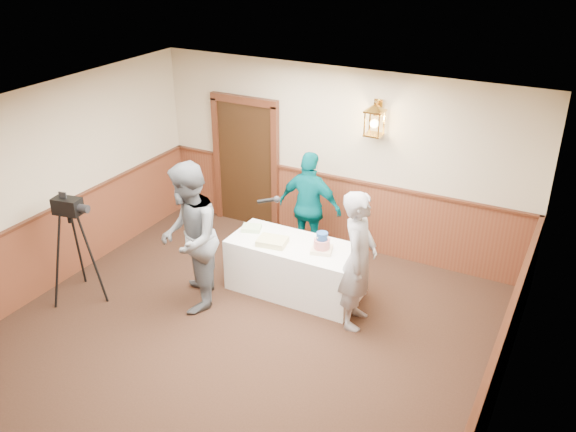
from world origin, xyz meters
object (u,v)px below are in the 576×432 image
at_px(tiered_cake, 322,244).
at_px(assistant_p, 310,207).
at_px(sheet_cake_yellow, 272,241).
at_px(display_table, 295,268).
at_px(sheet_cake_green, 251,228).
at_px(tv_camera_rig, 76,254).
at_px(baker, 358,260).
at_px(interviewer, 189,238).

bearing_deg(tiered_cake, assistant_p, 123.63).
bearing_deg(sheet_cake_yellow, display_table, 29.63).
bearing_deg(sheet_cake_green, tv_camera_rig, -139.15).
bearing_deg(assistant_p, display_table, 104.77).
distance_m(display_table, tiered_cake, 0.63).
relative_size(tiered_cake, baker, 0.18).
height_order(tiered_cake, interviewer, interviewer).
distance_m(display_table, baker, 1.18).
height_order(display_table, sheet_cake_yellow, sheet_cake_yellow).
distance_m(sheet_cake_yellow, interviewer, 1.12).
height_order(tiered_cake, sheet_cake_yellow, tiered_cake).
bearing_deg(baker, tiered_cake, 58.70).
distance_m(display_table, tv_camera_rig, 2.93).
distance_m(sheet_cake_green, assistant_p, 1.00).
xyz_separation_m(tiered_cake, assistant_p, (-0.64, 0.97, -0.01)).
bearing_deg(tiered_cake, sheet_cake_green, 175.30).
height_order(tiered_cake, baker, baker).
relative_size(sheet_cake_yellow, tv_camera_rig, 0.26).
bearing_deg(tv_camera_rig, tiered_cake, 16.93).
height_order(sheet_cake_green, tv_camera_rig, tv_camera_rig).
distance_m(interviewer, baker, 2.17).
relative_size(display_table, baker, 0.99).
xyz_separation_m(sheet_cake_yellow, interviewer, (-0.79, -0.76, 0.22)).
distance_m(tiered_cake, tv_camera_rig, 3.27).
height_order(display_table, interviewer, interviewer).
height_order(interviewer, baker, interviewer).
height_order(baker, assistant_p, baker).
xyz_separation_m(display_table, tv_camera_rig, (-2.51, -1.48, 0.29)).
bearing_deg(baker, interviewer, 98.49).
bearing_deg(tiered_cake, tv_camera_rig, -153.46).
relative_size(interviewer, tv_camera_rig, 1.36).
bearing_deg(baker, sheet_cake_green, 70.06).
height_order(sheet_cake_green, interviewer, interviewer).
distance_m(sheet_cake_green, baker, 1.77).
xyz_separation_m(tiered_cake, tv_camera_rig, (-2.92, -1.46, -0.19)).
relative_size(display_table, tiered_cake, 5.56).
bearing_deg(baker, assistant_p, 37.11).
relative_size(sheet_cake_green, assistant_p, 0.15).
xyz_separation_m(sheet_cake_green, assistant_p, (0.48, 0.87, 0.07)).
xyz_separation_m(interviewer, tv_camera_rig, (-1.46, -0.57, -0.34)).
relative_size(sheet_cake_yellow, sheet_cake_green, 1.49).
bearing_deg(assistant_p, sheet_cake_green, 61.76).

